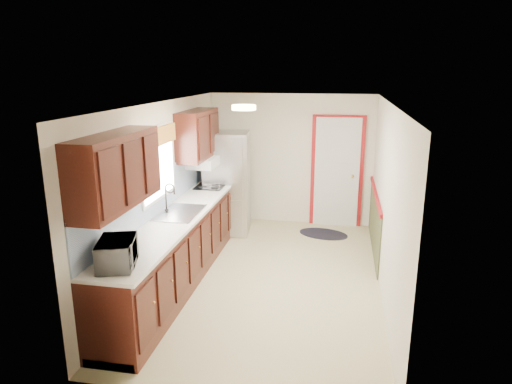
% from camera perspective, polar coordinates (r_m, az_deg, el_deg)
% --- Properties ---
extents(room_shell, '(3.20, 5.20, 2.52)m').
position_cam_1_polar(room_shell, '(6.06, 1.72, -0.38)').
color(room_shell, '#C9BF8D').
rests_on(room_shell, ground).
extents(kitchen_run, '(0.63, 4.00, 2.20)m').
position_cam_1_polar(kitchen_run, '(6.21, -10.10, -3.99)').
color(kitchen_run, '#35110C').
rests_on(kitchen_run, ground).
extents(back_wall_trim, '(1.12, 2.30, 2.08)m').
position_cam_1_polar(back_wall_trim, '(8.21, 11.00, 1.23)').
color(back_wall_trim, maroon).
rests_on(back_wall_trim, ground).
extents(ceiling_fixture, '(0.30, 0.30, 0.06)m').
position_cam_1_polar(ceiling_fixture, '(5.71, -1.53, 10.51)').
color(ceiling_fixture, '#FFD88C').
rests_on(ceiling_fixture, room_shell).
extents(microwave, '(0.41, 0.56, 0.34)m').
position_cam_1_polar(microwave, '(4.68, -17.00, -6.98)').
color(microwave, white).
rests_on(microwave, kitchen_run).
extents(refrigerator, '(0.82, 0.79, 1.79)m').
position_cam_1_polar(refrigerator, '(7.99, -3.57, 1.14)').
color(refrigerator, '#B7B7BC').
rests_on(refrigerator, ground).
extents(rug, '(0.98, 0.75, 0.01)m').
position_cam_1_polar(rug, '(8.17, 8.42, -5.20)').
color(rug, black).
rests_on(rug, ground).
extents(cooktop, '(0.45, 0.54, 0.02)m').
position_cam_1_polar(cooktop, '(7.59, -5.68, 0.77)').
color(cooktop, black).
rests_on(cooktop, kitchen_run).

